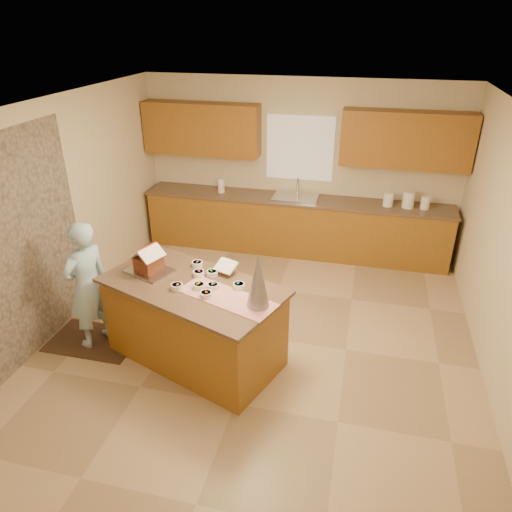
% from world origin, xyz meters
% --- Properties ---
extents(floor, '(5.50, 5.50, 0.00)m').
position_xyz_m(floor, '(0.00, 0.00, 0.00)').
color(floor, tan).
rests_on(floor, ground).
extents(ceiling, '(5.50, 5.50, 0.00)m').
position_xyz_m(ceiling, '(0.00, 0.00, 2.70)').
color(ceiling, silver).
rests_on(ceiling, floor).
extents(wall_back, '(5.50, 5.50, 0.00)m').
position_xyz_m(wall_back, '(0.00, 2.75, 1.35)').
color(wall_back, beige).
rests_on(wall_back, floor).
extents(wall_front, '(5.50, 5.50, 0.00)m').
position_xyz_m(wall_front, '(0.00, -2.75, 1.35)').
color(wall_front, beige).
rests_on(wall_front, floor).
extents(wall_left, '(5.50, 5.50, 0.00)m').
position_xyz_m(wall_left, '(-2.50, 0.00, 1.35)').
color(wall_left, beige).
rests_on(wall_left, floor).
extents(wall_right, '(5.50, 5.50, 0.00)m').
position_xyz_m(wall_right, '(2.50, 0.00, 1.35)').
color(wall_right, beige).
rests_on(wall_right, floor).
extents(stone_accent, '(0.00, 2.50, 2.50)m').
position_xyz_m(stone_accent, '(-2.48, -0.80, 1.25)').
color(stone_accent, gray).
rests_on(stone_accent, wall_left).
extents(window_curtain, '(1.05, 0.03, 1.00)m').
position_xyz_m(window_curtain, '(0.00, 2.72, 1.65)').
color(window_curtain, white).
rests_on(window_curtain, wall_back).
extents(back_counter_base, '(4.80, 0.60, 0.88)m').
position_xyz_m(back_counter_base, '(0.00, 2.45, 0.44)').
color(back_counter_base, brown).
rests_on(back_counter_base, floor).
extents(back_counter_top, '(4.85, 0.63, 0.04)m').
position_xyz_m(back_counter_top, '(0.00, 2.45, 0.90)').
color(back_counter_top, brown).
rests_on(back_counter_top, back_counter_base).
extents(upper_cabinet_left, '(1.85, 0.35, 0.80)m').
position_xyz_m(upper_cabinet_left, '(-1.55, 2.57, 1.90)').
color(upper_cabinet_left, olive).
rests_on(upper_cabinet_left, wall_back).
extents(upper_cabinet_right, '(1.85, 0.35, 0.80)m').
position_xyz_m(upper_cabinet_right, '(1.55, 2.57, 1.90)').
color(upper_cabinet_right, olive).
rests_on(upper_cabinet_right, wall_back).
extents(sink, '(0.70, 0.45, 0.12)m').
position_xyz_m(sink, '(0.00, 2.45, 0.89)').
color(sink, silver).
rests_on(sink, back_counter_top).
extents(faucet, '(0.03, 0.03, 0.28)m').
position_xyz_m(faucet, '(0.00, 2.63, 1.06)').
color(faucet, silver).
rests_on(faucet, back_counter_top).
extents(island_base, '(2.08, 1.53, 0.91)m').
position_xyz_m(island_base, '(-0.63, -0.52, 0.46)').
color(island_base, brown).
rests_on(island_base, floor).
extents(island_top, '(2.18, 1.64, 0.04)m').
position_xyz_m(island_top, '(-0.63, -0.52, 0.93)').
color(island_top, brown).
rests_on(island_top, island_base).
extents(table_runner, '(1.10, 0.71, 0.01)m').
position_xyz_m(table_runner, '(-0.19, -0.68, 0.96)').
color(table_runner, '#AF0D0C').
rests_on(table_runner, island_top).
extents(baking_tray, '(0.57, 0.50, 0.03)m').
position_xyz_m(baking_tray, '(-1.18, -0.37, 0.97)').
color(baking_tray, silver).
rests_on(baking_tray, island_top).
extents(cookbook, '(0.28, 0.25, 0.10)m').
position_xyz_m(cookbook, '(-0.34, -0.20, 1.05)').
color(cookbook, white).
rests_on(cookbook, island_top).
extents(tinsel_tree, '(0.29, 0.29, 0.57)m').
position_xyz_m(tinsel_tree, '(0.15, -0.76, 1.24)').
color(tinsel_tree, silver).
rests_on(tinsel_tree, island_top).
extents(rug, '(1.04, 0.68, 0.01)m').
position_xyz_m(rug, '(-1.93, -0.53, 0.01)').
color(rug, black).
rests_on(rug, floor).
extents(boy, '(0.55, 0.66, 1.53)m').
position_xyz_m(boy, '(-1.88, -0.53, 0.78)').
color(boy, '#A6D0EC').
rests_on(boy, rug).
extents(canister_a, '(0.15, 0.15, 0.21)m').
position_xyz_m(canister_a, '(1.41, 2.45, 1.02)').
color(canister_a, white).
rests_on(canister_a, back_counter_top).
extents(canister_b, '(0.17, 0.17, 0.25)m').
position_xyz_m(canister_b, '(1.70, 2.45, 1.04)').
color(canister_b, white).
rests_on(canister_b, back_counter_top).
extents(canister_c, '(0.13, 0.13, 0.19)m').
position_xyz_m(canister_c, '(1.94, 2.45, 1.02)').
color(canister_c, white).
rests_on(canister_c, back_counter_top).
extents(paper_towel, '(0.10, 0.10, 0.23)m').
position_xyz_m(paper_towel, '(-1.22, 2.45, 1.03)').
color(paper_towel, white).
rests_on(paper_towel, back_counter_top).
extents(gingerbread_house, '(0.37, 0.37, 0.29)m').
position_xyz_m(gingerbread_house, '(-1.18, -0.37, 1.09)').
color(gingerbread_house, brown).
rests_on(gingerbread_house, baking_tray).
extents(candy_bowls, '(0.75, 0.73, 0.06)m').
position_xyz_m(candy_bowls, '(-0.50, -0.46, 0.98)').
color(candy_bowls, '#CB2354').
rests_on(candy_bowls, island_top).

